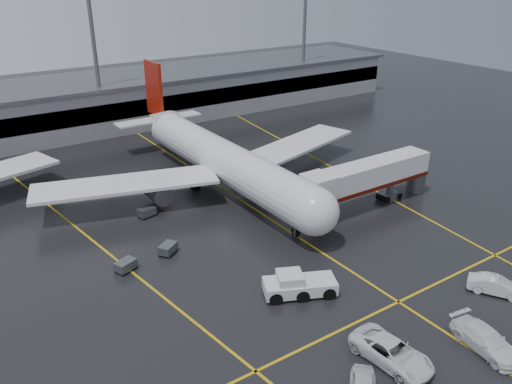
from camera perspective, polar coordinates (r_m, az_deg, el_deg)
ground at (r=63.28m, az=0.49°, el=-2.30°), size 220.00×220.00×0.00m
apron_line_centre at (r=63.28m, az=0.49°, el=-2.29°), size 0.25×90.00×0.02m
apron_line_stop at (r=49.28m, az=15.42°, el=-11.59°), size 60.00×0.25×0.02m
apron_line_left at (r=64.44m, az=-19.65°, el=-3.29°), size 9.99×69.35×0.02m
apron_line_right at (r=80.77m, az=7.04°, el=3.47°), size 7.57×69.64×0.02m
terminal at (r=102.80m, az=-15.01°, el=9.78°), size 122.00×19.00×8.60m
light_mast_mid at (r=93.85m, az=-17.34°, el=14.59°), size 3.00×1.20×25.45m
light_mast_right at (r=115.24m, az=5.33°, el=17.05°), size 3.00×1.20×25.45m
main_airliner at (r=69.21m, az=-4.05°, el=3.78°), size 48.80×45.60×14.10m
jet_bridge at (r=64.66m, az=12.27°, el=1.53°), size 19.90×3.40×6.05m
pushback_tractor at (r=48.22m, az=4.62°, el=-10.20°), size 7.11×5.17×2.36m
belt_loader at (r=61.81m, az=7.75°, el=-2.65°), size 3.66×2.23×2.17m
service_van_a at (r=42.28m, az=14.71°, el=-16.70°), size 3.67×6.90×1.85m
service_van_b at (r=45.84m, az=24.00°, el=-14.67°), size 3.29×6.35×1.76m
service_van_c at (r=53.04m, az=24.94°, el=-9.34°), size 4.08×5.13×1.64m
baggage_cart_a at (r=55.18m, az=-9.67°, el=-6.13°), size 2.38×2.21×1.12m
baggage_cart_b at (r=53.15m, az=-14.16°, el=-7.81°), size 2.34×1.96×1.12m
baggage_cart_c at (r=63.49m, az=-11.94°, el=-2.14°), size 2.21×1.66×1.12m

